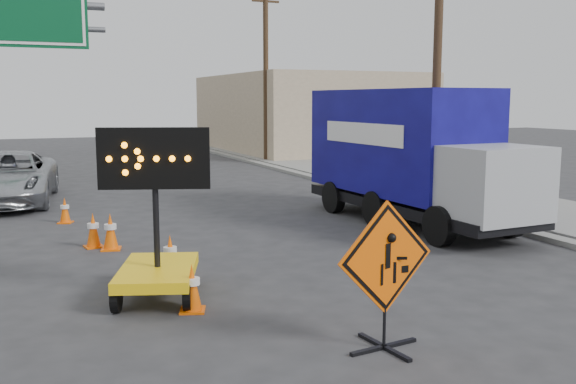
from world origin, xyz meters
TOP-DOWN VIEW (x-y plane):
  - ground at (0.00, 0.00)m, footprint 100.00×100.00m
  - curb_right at (7.20, 15.00)m, footprint 0.40×60.00m
  - sidewalk_right at (9.50, 15.00)m, footprint 4.00×60.00m
  - building_right_far at (13.00, 30.00)m, footprint 10.00×14.00m
  - utility_pole_near at (8.00, 10.00)m, footprint 1.80×0.26m
  - utility_pole_far at (8.00, 24.00)m, footprint 1.80×0.26m
  - construction_sign at (0.41, 0.58)m, footprint 1.44×1.02m
  - arrow_board at (-1.78, 3.83)m, footprint 1.72×2.19m
  - pickup_truck at (-3.99, 15.01)m, footprint 3.36×5.99m
  - box_truck at (5.50, 7.57)m, footprint 2.53×7.24m
  - cone_a at (-1.45, 2.98)m, footprint 0.47×0.47m
  - cone_b at (-1.29, 5.08)m, footprint 0.50×0.50m
  - cone_c at (-1.99, 7.55)m, footprint 0.48×0.48m
  - cone_d at (-2.30, 7.93)m, footprint 0.43×0.43m
  - cone_e at (-2.64, 11.05)m, footprint 0.44×0.44m

SIDE VIEW (x-z plane):
  - ground at x=0.00m, z-range 0.00..0.00m
  - curb_right at x=7.20m, z-range 0.00..0.12m
  - sidewalk_right at x=9.50m, z-range 0.00..0.15m
  - cone_e at x=-2.64m, z-range 0.00..0.66m
  - cone_a at x=-1.45m, z-range 0.00..0.73m
  - cone_b at x=-1.29m, z-range 0.00..0.74m
  - cone_d at x=-2.30m, z-range 0.00..0.75m
  - cone_c at x=-1.99m, z-range 0.00..0.78m
  - arrow_board at x=-1.78m, z-range -0.75..1.98m
  - pickup_truck at x=-3.99m, z-range 0.00..1.58m
  - construction_sign at x=0.41m, z-range 0.05..1.97m
  - box_truck at x=5.50m, z-range -0.16..3.24m
  - building_right_far at x=13.00m, z-range 0.00..4.60m
  - utility_pole_near at x=8.00m, z-range 0.18..9.18m
  - utility_pole_far at x=8.00m, z-range 0.18..9.18m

